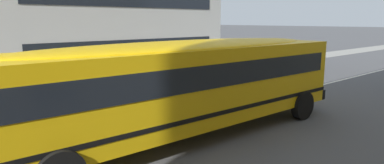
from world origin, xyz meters
The scene contains 5 objects.
ground_plane centered at (0.00, 0.00, 0.00)m, with size 400.00×400.00×0.00m, color #4C4C4F.
sidewalk_far centered at (0.00, 8.41, 0.01)m, with size 120.00×3.00×0.01m, color gray.
lane_centreline centered at (0.00, 0.00, 0.00)m, with size 110.00×0.16×0.01m, color silver.
school_bus centered at (2.17, -1.47, 1.84)m, with size 13.94×3.50×3.10m.
parked_car_dark_blue_far_corner centered at (19.90, 5.72, 0.84)m, with size 3.97×2.01×1.64m.
Camera 1 is at (-4.15, -9.41, 3.72)m, focal length 30.75 mm.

